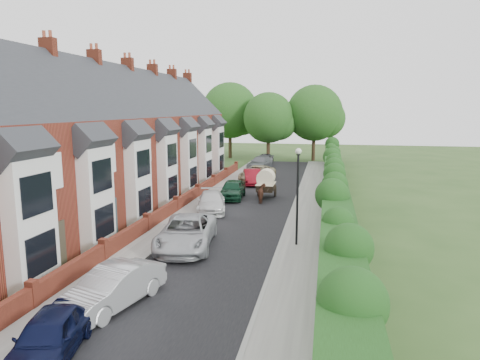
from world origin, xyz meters
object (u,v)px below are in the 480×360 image
Objects in this scene: car_black at (265,159)px; horse at (263,194)px; car_white at (211,202)px; horse_cart at (266,182)px; car_silver_a at (113,287)px; car_grey at (260,163)px; lamppost at (298,185)px; car_green at (232,189)px; car_navy at (49,337)px; car_red at (252,177)px; car_beige at (257,173)px; car_silver_b at (186,232)px.

horse is at bearing -75.33° from car_black.
horse_cart is at bearing 45.29° from car_white.
car_silver_a is 14.80m from car_white.
car_white is at bearing -120.45° from horse_cart.
car_grey reaches higher than horse.
car_black is at bearing 104.88° from car_silver_a.
car_black is 1.27× the size of horse_cart.
lamppost is at bearing -60.14° from car_white.
car_green is 1.36× the size of horse_cart.
car_silver_a is at bearing -97.75° from horse_cart.
car_navy is at bearing -103.75° from car_white.
car_white is 1.06× the size of car_green.
lamppost is 18.79m from car_red.
car_silver_a is 2.67× the size of horse.
car_grey is at bearing -81.39° from car_black.
car_beige is at bearing 75.51° from car_navy.
car_red is at bearing 103.03° from car_silver_a.
car_silver_a is 1.01× the size of car_green.
horse_cart reaches higher than car_green.
car_green is 2.63× the size of horse.
car_grey is at bearing 102.50° from lamppost.
car_green is at bearing 69.21° from car_white.
lamppost reaches higher than car_green.
car_black is (-1.11, 12.83, -0.05)m from car_beige.
car_red is at bearing 75.66° from car_navy.
car_navy is 0.69× the size of car_silver_b.
horse_cart reaches higher than car_black.
lamppost is 29.05m from car_grey.
car_white is 2.79× the size of horse.
horse is (2.13, -7.73, -0.01)m from car_red.
car_green is at bearing 103.93° from car_silver_a.
car_white is at bearing -109.69° from car_red.
horse is (2.73, 18.27, -0.03)m from car_silver_a.
car_beige is at bearing 102.84° from car_silver_a.
car_white is (-6.40, 6.60, -2.62)m from lamppost.
car_green is at bearing -31.83° from horse.
lamppost is 1.17× the size of car_green.
car_green reaches higher than car_white.
horse_cart is at bearing 96.61° from car_silver_a.
car_green is 2.78m from horse.
car_red is 2.00m from car_beige.
car_red is 0.80× the size of car_beige.
car_black is (-0.37, 40.83, -0.03)m from car_silver_a.
car_red is 2.61× the size of horse.
horse_cart reaches higher than car_beige.
car_black is at bearing 87.70° from car_green.
horse is (1.99, -9.73, -0.05)m from car_beige.
car_navy is (-6.24, -11.59, -2.62)m from lamppost.
car_red is 1.34× the size of horse_cart.
car_silver_a reaches higher than car_black.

